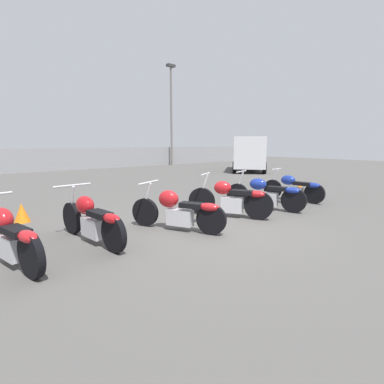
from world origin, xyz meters
name	(u,v)px	position (x,y,z in m)	size (l,w,h in m)	color
ground_plane	(216,226)	(0.00, 0.00, 0.00)	(60.00, 60.00, 0.00)	#514F4C
fence_back	(30,161)	(0.00, 15.91, 0.73)	(40.00, 0.04, 1.45)	gray
light_pole_right	(171,107)	(10.39, 15.40, 4.62)	(0.70, 0.35, 7.87)	slate
motorcycle_slot_0	(9,237)	(-3.75, 0.50, 0.43)	(0.73, 2.06, 0.99)	black
motorcycle_slot_1	(92,220)	(-2.44, 0.69, 0.42)	(0.73, 2.12, 0.99)	black
motorcycle_slot_2	(178,210)	(-0.79, 0.30, 0.42)	(1.11, 1.97, 0.97)	black
motorcycle_slot_3	(231,199)	(0.85, 0.35, 0.44)	(1.05, 1.91, 1.04)	black
motorcycle_slot_4	(266,194)	(2.21, 0.31, 0.42)	(0.84, 2.15, 1.01)	black
motorcycle_slot_5	(294,188)	(3.86, 0.45, 0.41)	(0.59, 1.95, 0.97)	black
parked_van	(249,152)	(10.90, 7.83, 1.19)	(4.62, 4.27, 2.15)	silver
traffic_cone_near	(300,187)	(5.58, 1.22, 0.18)	(0.34, 0.34, 0.36)	orange
traffic_cone_far	(22,213)	(-3.08, 3.10, 0.22)	(0.34, 0.34, 0.43)	orange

